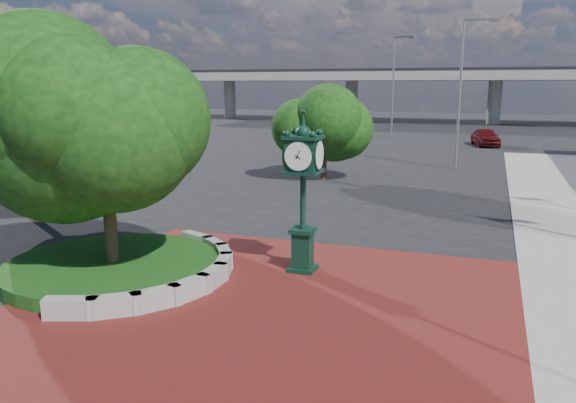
# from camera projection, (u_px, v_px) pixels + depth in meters

# --- Properties ---
(ground) EXTENTS (200.00, 200.00, 0.00)m
(ground) POSITION_uv_depth(u_px,v_px,m) (275.00, 296.00, 14.50)
(ground) COLOR black
(ground) RESTS_ON ground
(plaza) EXTENTS (12.00, 12.00, 0.04)m
(plaza) POSITION_uv_depth(u_px,v_px,m) (260.00, 310.00, 13.58)
(plaza) COLOR maroon
(plaza) RESTS_ON ground
(planter_wall) EXTENTS (2.96, 6.77, 0.54)m
(planter_wall) POSITION_uv_depth(u_px,v_px,m) (183.00, 274.00, 15.35)
(planter_wall) COLOR #9E9B93
(planter_wall) RESTS_ON ground
(grass_bed) EXTENTS (6.10, 6.10, 0.40)m
(grass_bed) POSITION_uv_depth(u_px,v_px,m) (113.00, 268.00, 16.13)
(grass_bed) COLOR #1B4A15
(grass_bed) RESTS_ON ground
(overpass) EXTENTS (90.00, 12.00, 7.50)m
(overpass) POSITION_uv_depth(u_px,v_px,m) (456.00, 76.00, 77.64)
(overpass) COLOR #9E9B93
(overpass) RESTS_ON ground
(tree_planter) EXTENTS (5.20, 5.20, 6.33)m
(tree_planter) POSITION_uv_depth(u_px,v_px,m) (105.00, 145.00, 15.41)
(tree_planter) COLOR #38281C
(tree_planter) RESTS_ON ground
(tree_northwest) EXTENTS (5.60, 5.60, 6.93)m
(tree_northwest) POSITION_uv_depth(u_px,v_px,m) (19.00, 116.00, 22.60)
(tree_northwest) COLOR #38281C
(tree_northwest) RESTS_ON ground
(tree_street) EXTENTS (4.40, 4.40, 5.45)m
(tree_street) POSITION_uv_depth(u_px,v_px,m) (324.00, 123.00, 31.74)
(tree_street) COLOR #38281C
(tree_street) RESTS_ON ground
(post_clock) EXTENTS (0.99, 0.99, 4.61)m
(post_clock) POSITION_uv_depth(u_px,v_px,m) (303.00, 186.00, 15.89)
(post_clock) COLOR black
(post_clock) RESTS_ON ground
(parked_car) EXTENTS (2.95, 4.95, 1.58)m
(parked_car) POSITION_uv_depth(u_px,v_px,m) (486.00, 137.00, 49.75)
(parked_car) COLOR #4E0B0D
(parked_car) RESTS_ON ground
(street_lamp_near) EXTENTS (2.08, 0.40, 9.27)m
(street_lamp_near) POSITION_uv_depth(u_px,v_px,m) (464.00, 83.00, 34.90)
(street_lamp_near) COLOR slate
(street_lamp_near) RESTS_ON ground
(street_lamp_far) EXTENTS (2.12, 0.97, 9.88)m
(street_lamp_far) POSITION_uv_depth(u_px,v_px,m) (395.00, 80.00, 54.79)
(street_lamp_far) COLOR slate
(street_lamp_far) RESTS_ON ground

